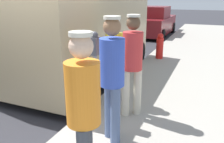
# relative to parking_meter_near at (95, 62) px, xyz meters

# --- Properties ---
(ground_plane) EXTENTS (80.00, 80.00, 0.00)m
(ground_plane) POSITION_rel_parking_meter_near_xyz_m (-1.35, -0.05, -1.18)
(ground_plane) COLOR #2D2D33
(parking_meter_near) EXTENTS (0.14, 0.18, 1.52)m
(parking_meter_near) POSITION_rel_parking_meter_near_xyz_m (0.00, 0.00, 0.00)
(parking_meter_near) COLOR gray
(parking_meter_near) RESTS_ON sidewalk_slab
(pedestrian_in_orange) EXTENTS (0.34, 0.34, 1.75)m
(pedestrian_in_orange) POSITION_rel_parking_meter_near_xyz_m (0.63, -1.48, -0.03)
(pedestrian_in_orange) COLOR #383D47
(pedestrian_in_orange) RESTS_ON sidewalk_slab
(pedestrian_in_red) EXTENTS (0.34, 0.34, 1.77)m
(pedestrian_in_red) POSITION_rel_parking_meter_near_xyz_m (0.51, 0.40, -0.01)
(pedestrian_in_red) COLOR beige
(pedestrian_in_red) RESTS_ON sidewalk_slab
(pedestrian_in_blue) EXTENTS (0.34, 0.34, 1.81)m
(pedestrian_in_blue) POSITION_rel_parking_meter_near_xyz_m (0.51, -0.48, 0.01)
(pedestrian_in_blue) COLOR #4C608C
(pedestrian_in_blue) RESTS_ON sidewalk_slab
(pedestrian_in_yellow) EXTENTS (0.34, 0.36, 1.64)m
(pedestrian_in_yellow) POSITION_rel_parking_meter_near_xyz_m (-0.00, 0.82, -0.10)
(pedestrian_in_yellow) COLOR #4C608C
(pedestrian_in_yellow) RESTS_ON sidewalk_slab
(parked_van) EXTENTS (2.14, 5.21, 2.15)m
(parked_van) POSITION_rel_parking_meter_near_xyz_m (-1.50, 2.42, -0.03)
(parked_van) COLOR tan
(parked_van) RESTS_ON ground
(parked_sedan_ahead) EXTENTS (1.95, 4.40, 1.65)m
(parked_sedan_ahead) POSITION_rel_parking_meter_near_xyz_m (-1.52, 10.39, -0.43)
(parked_sedan_ahead) COLOR maroon
(parked_sedan_ahead) RESTS_ON ground
(fire_hydrant) EXTENTS (0.24, 0.24, 0.86)m
(fire_hydrant) POSITION_rel_parking_meter_near_xyz_m (0.10, 4.62, -0.61)
(fire_hydrant) COLOR red
(fire_hydrant) RESTS_ON sidewalk_slab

